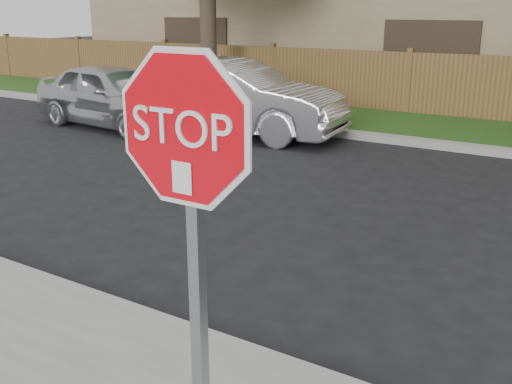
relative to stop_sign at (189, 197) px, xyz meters
The scene contains 3 objects.
stop_sign is the anchor object (origin of this frame).
sedan_far_left 11.59m from the stop_sign, 137.29° to the left, with size 1.72×4.28×1.46m, color silver.
sedan_left 10.25m from the stop_sign, 123.58° to the left, with size 1.71×4.91×1.62m, color #B8B7BC.
Camera 1 is at (0.92, -3.54, 2.67)m, focal length 42.00 mm.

